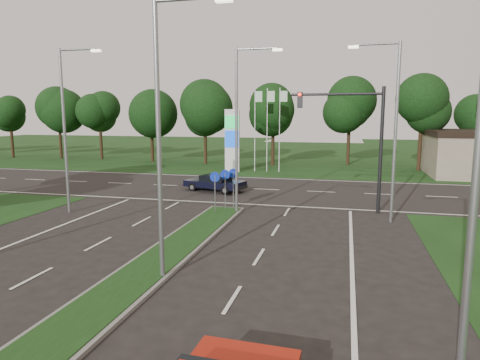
# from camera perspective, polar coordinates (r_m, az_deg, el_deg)

# --- Properties ---
(verge_far) EXTENTS (160.00, 50.00, 0.02)m
(verge_far) POSITION_cam_1_polar(r_m,az_deg,el_deg) (62.27, 7.81, 3.56)
(verge_far) COLOR black
(verge_far) RESTS_ON ground
(cross_road) EXTENTS (160.00, 12.00, 0.02)m
(cross_road) POSITION_cam_1_polar(r_m,az_deg,el_deg) (31.85, 1.73, -1.21)
(cross_road) COLOR black
(cross_road) RESTS_ON ground
(median_kerb) EXTENTS (2.00, 26.00, 0.12)m
(median_kerb) POSITION_cam_1_polar(r_m,az_deg,el_deg) (13.68, -17.01, -15.01)
(median_kerb) COLOR slate
(median_kerb) RESTS_ON ground
(streetlight_median_near) EXTENTS (2.53, 0.22, 9.00)m
(streetlight_median_near) POSITION_cam_1_polar(r_m,az_deg,el_deg) (13.87, -10.08, 6.94)
(streetlight_median_near) COLOR gray
(streetlight_median_near) RESTS_ON ground
(streetlight_median_far) EXTENTS (2.53, 0.22, 9.00)m
(streetlight_median_far) POSITION_cam_1_polar(r_m,az_deg,el_deg) (23.36, 0.01, 7.72)
(streetlight_median_far) COLOR gray
(streetlight_median_far) RESTS_ON ground
(streetlight_left_far) EXTENTS (2.53, 0.22, 9.00)m
(streetlight_left_far) POSITION_cam_1_polar(r_m,az_deg,el_deg) (25.50, -22.06, 7.17)
(streetlight_left_far) COLOR gray
(streetlight_left_far) RESTS_ON ground
(streetlight_right_far) EXTENTS (2.53, 0.22, 9.00)m
(streetlight_right_far) POSITION_cam_1_polar(r_m,az_deg,el_deg) (22.78, 19.58, 7.20)
(streetlight_right_far) COLOR gray
(streetlight_right_far) RESTS_ON ground
(streetlight_right_near) EXTENTS (2.53, 0.22, 9.00)m
(streetlight_right_near) POSITION_cam_1_polar(r_m,az_deg,el_deg) (8.94, 28.08, 5.17)
(streetlight_right_near) COLOR gray
(streetlight_right_near) RESTS_ON ground
(traffic_signal) EXTENTS (5.10, 0.42, 7.00)m
(traffic_signal) POSITION_cam_1_polar(r_m,az_deg,el_deg) (24.69, 15.34, 6.48)
(traffic_signal) COLOR black
(traffic_signal) RESTS_ON ground
(median_signs) EXTENTS (1.16, 1.76, 2.38)m
(median_signs) POSITION_cam_1_polar(r_m,az_deg,el_deg) (24.30, -2.06, -0.22)
(median_signs) COLOR gray
(median_signs) RESTS_ON ground
(gas_pylon) EXTENTS (5.80, 1.26, 8.00)m
(gas_pylon) POSITION_cam_1_polar(r_m,az_deg,el_deg) (41.12, -0.74, 5.51)
(gas_pylon) COLOR silver
(gas_pylon) RESTS_ON ground
(treeline_far) EXTENTS (6.00, 6.00, 9.90)m
(treeline_far) POSITION_cam_1_polar(r_m,az_deg,el_deg) (47.08, 6.08, 10.29)
(treeline_far) COLOR black
(treeline_far) RESTS_ON ground
(navy_sedan) EXTENTS (4.65, 2.88, 1.19)m
(navy_sedan) POSITION_cam_1_polar(r_m,az_deg,el_deg) (30.85, -3.35, -0.34)
(navy_sedan) COLOR black
(navy_sedan) RESTS_ON ground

